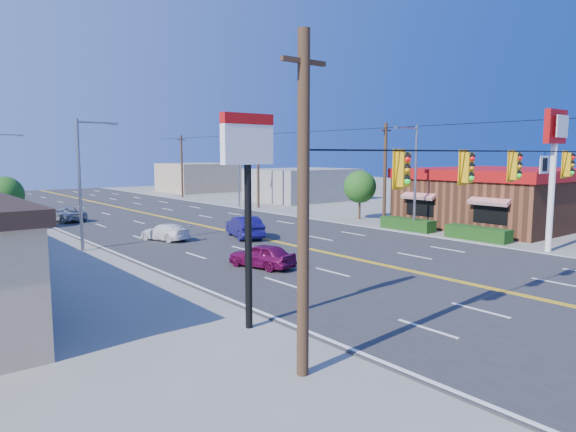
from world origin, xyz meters
TOP-DOWN VIEW (x-y plane):
  - ground at (0.00, 0.00)m, footprint 160.00×160.00m
  - road at (0.00, 20.00)m, footprint 20.00×120.00m
  - signal_span at (-0.12, 0.00)m, footprint 24.32×0.34m
  - kfc at (19.90, 12.00)m, footprint 16.30×12.40m
  - kfc_pylon at (11.00, 4.00)m, footprint 2.20×0.36m
  - pizza_hut_sign at (-11.00, 4.00)m, footprint 1.90×0.30m
  - streetlight_se at (10.79, 14.00)m, footprint 2.55×0.25m
  - streetlight_ne at (10.79, 38.00)m, footprint 2.55×0.25m
  - streetlight_sw at (-10.79, 22.00)m, footprint 2.55×0.25m
  - streetlight_nw at (-10.79, 48.00)m, footprint 2.55×0.25m
  - utility_pole_near at (12.20, 18.00)m, footprint 0.28×0.28m
  - utility_pole_mid at (12.20, 36.00)m, footprint 0.28×0.28m
  - utility_pole_far at (12.20, 54.00)m, footprint 0.28×0.28m
  - tree_kfc_rear at (13.50, 22.00)m, footprint 2.94×2.94m
  - tree_west at (-13.00, 34.00)m, footprint 2.80×2.80m
  - bld_east_mid at (22.00, 40.00)m, footprint 12.00×10.00m
  - bld_east_far at (19.00, 62.00)m, footprint 10.00×10.00m
  - car_magenta at (-5.33, 11.09)m, footprint 2.41×3.94m
  - car_blue at (-0.70, 19.58)m, footprint 2.94×4.89m
  - car_white at (-5.51, 22.13)m, footprint 2.61×4.14m
  - car_silver at (-8.07, 36.73)m, footprint 3.17×4.89m

SIDE VIEW (x-z plane):
  - ground at x=0.00m, z-range 0.00..0.00m
  - road at x=0.00m, z-range 0.00..0.06m
  - car_white at x=-5.51m, z-range 0.00..1.12m
  - car_magenta at x=-5.33m, z-range 0.00..1.25m
  - car_silver at x=-8.07m, z-range 0.00..1.25m
  - car_blue at x=-0.70m, z-range 0.00..1.52m
  - bld_east_mid at x=22.00m, z-range 0.00..4.00m
  - bld_east_far at x=19.00m, z-range 0.00..4.40m
  - kfc at x=19.90m, z-range 0.03..4.73m
  - tree_west at x=-13.00m, z-range 0.69..4.89m
  - tree_kfc_rear at x=13.50m, z-range 0.73..5.14m
  - utility_pole_near at x=12.20m, z-range 0.00..8.40m
  - utility_pole_mid at x=12.20m, z-range 0.00..8.40m
  - utility_pole_far at x=12.20m, z-range 0.00..8.40m
  - streetlight_se at x=10.79m, z-range 0.51..8.51m
  - streetlight_ne at x=10.79m, z-range 0.51..8.51m
  - streetlight_sw at x=-10.79m, z-range 0.51..8.51m
  - streetlight_nw at x=-10.79m, z-range 0.51..8.51m
  - signal_span at x=-0.12m, z-range 0.39..9.39m
  - pizza_hut_sign at x=-11.00m, z-range 1.76..8.61m
  - kfc_pylon at x=11.00m, z-range 1.79..10.29m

